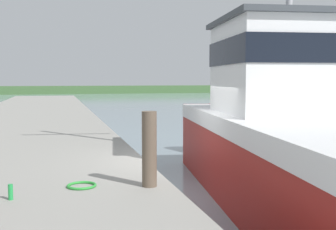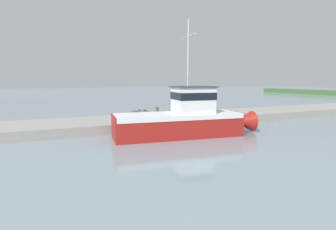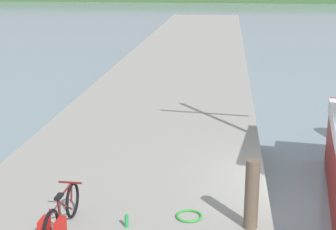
# 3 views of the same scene
# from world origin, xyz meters

# --- Properties ---
(ground_plane) EXTENTS (320.00, 320.00, 0.00)m
(ground_plane) POSITION_xyz_m (0.00, 0.00, 0.00)
(ground_plane) COLOR gray
(dock_pier) EXTENTS (6.28, 80.00, 0.83)m
(dock_pier) POSITION_xyz_m (-3.99, 0.00, 0.41)
(dock_pier) COLOR gray
(dock_pier) RESTS_ON ground_plane
(fishing_boat_main) EXTENTS (4.53, 12.35, 9.23)m
(fishing_boat_main) POSITION_xyz_m (2.08, -1.11, 1.48)
(fishing_boat_main) COLOR maroon
(fishing_boat_main) RESTS_ON ground_plane
(bicycle_touring) EXTENTS (0.45, 1.79, 0.75)m
(bicycle_touring) POSITION_xyz_m (-4.61, -2.87, 1.17)
(bicycle_touring) COLOR black
(bicycle_touring) RESTS_ON dock_pier
(mooring_post) EXTENTS (0.25, 0.25, 1.30)m
(mooring_post) POSITION_xyz_m (-1.27, -2.18, 1.48)
(mooring_post) COLOR brown
(mooring_post) RESTS_ON dock_pier
(hose_coil) EXTENTS (0.51, 0.51, 0.05)m
(hose_coil) POSITION_xyz_m (-2.41, -1.92, 0.85)
(hose_coil) COLOR green
(hose_coil) RESTS_ON dock_pier
(water_bottle_on_curb) EXTENTS (0.07, 0.07, 0.19)m
(water_bottle_on_curb) POSITION_xyz_m (-3.95, -3.61, 0.92)
(water_bottle_on_curb) COLOR green
(water_bottle_on_curb) RESTS_ON dock_pier
(water_bottle_by_bike) EXTENTS (0.07, 0.07, 0.24)m
(water_bottle_by_bike) POSITION_xyz_m (-3.50, -2.43, 0.95)
(water_bottle_by_bike) COLOR green
(water_bottle_by_bike) RESTS_ON dock_pier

